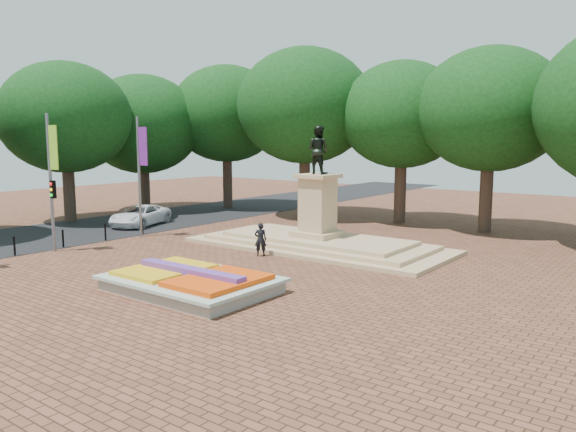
# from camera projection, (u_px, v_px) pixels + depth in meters

# --- Properties ---
(ground) EXTENTS (90.00, 90.00, 0.00)m
(ground) POSITION_uv_depth(u_px,v_px,m) (210.00, 277.00, 23.48)
(ground) COLOR brown
(ground) RESTS_ON ground
(asphalt_street) EXTENTS (9.00, 90.00, 0.02)m
(asphalt_street) POSITION_uv_depth(u_px,v_px,m) (100.00, 227.00, 36.41)
(asphalt_street) COLOR black
(asphalt_street) RESTS_ON ground
(flower_bed) EXTENTS (6.30, 4.30, 0.91)m
(flower_bed) POSITION_uv_depth(u_px,v_px,m) (191.00, 282.00, 21.23)
(flower_bed) COLOR gray
(flower_bed) RESTS_ON ground
(monument) EXTENTS (14.00, 6.00, 6.40)m
(monument) POSITION_uv_depth(u_px,v_px,m) (317.00, 231.00, 29.67)
(monument) COLOR tan
(monument) RESTS_ON ground
(tree_row_back) EXTENTS (44.80, 8.80, 10.43)m
(tree_row_back) POSITION_uv_depth(u_px,v_px,m) (438.00, 124.00, 35.36)
(tree_row_back) COLOR #39291F
(tree_row_back) RESTS_ON ground
(tree_row_street) EXTENTS (8.40, 25.40, 9.98)m
(tree_row_street) POSITION_uv_depth(u_px,v_px,m) (52.00, 129.00, 37.96)
(tree_row_street) COLOR #39291F
(tree_row_street) RESTS_ON ground
(banner_poles) EXTENTS (0.88, 11.17, 7.00)m
(banner_poles) POSITION_uv_depth(u_px,v_px,m) (46.00, 176.00, 27.95)
(banner_poles) COLOR slate
(banner_poles) RESTS_ON ground
(bollard_row) EXTENTS (0.12, 13.12, 0.98)m
(bollard_row) POSITION_uv_depth(u_px,v_px,m) (40.00, 242.00, 28.63)
(bollard_row) COLOR black
(bollard_row) RESTS_ON ground
(van) EXTENTS (3.74, 5.34, 1.35)m
(van) POSITION_uv_depth(u_px,v_px,m) (140.00, 216.00, 37.15)
(van) COLOR white
(van) RESTS_ON ground
(pedestrian) EXTENTS (0.72, 0.70, 1.66)m
(pedestrian) POSITION_uv_depth(u_px,v_px,m) (260.00, 240.00, 27.51)
(pedestrian) COLOR black
(pedestrian) RESTS_ON ground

